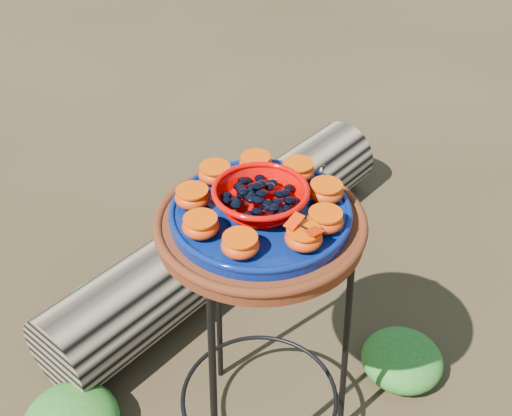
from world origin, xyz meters
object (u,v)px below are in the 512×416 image
cobalt_plate (260,214)px  driftwood_log (228,237)px  plant_stand (260,345)px  red_bowl (260,199)px  terracotta_saucer (260,226)px

cobalt_plate → driftwood_log: size_ratio=0.26×
plant_stand → red_bowl: red_bowl is taller
terracotta_saucer → plant_stand: bearing=0.0°
driftwood_log → plant_stand: bearing=-112.0°
cobalt_plate → driftwood_log: (0.25, 0.62, -0.61)m
cobalt_plate → driftwood_log: bearing=68.0°
plant_stand → cobalt_plate: (0.00, 0.00, 0.40)m
cobalt_plate → driftwood_log: 0.91m
plant_stand → driftwood_log: 0.71m
plant_stand → cobalt_plate: 0.40m
terracotta_saucer → driftwood_log: 0.89m
plant_stand → driftwood_log: plant_stand is taller
cobalt_plate → plant_stand: bearing=0.0°
cobalt_plate → driftwood_log: cobalt_plate is taller
terracotta_saucer → cobalt_plate: cobalt_plate is taller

